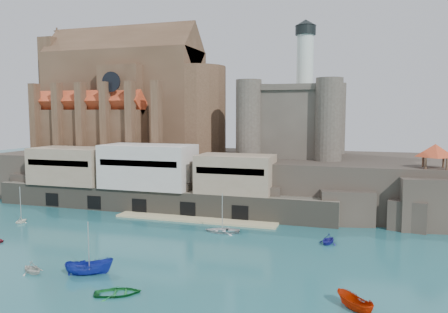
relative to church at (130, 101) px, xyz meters
name	(u,v)px	position (x,y,z in m)	size (l,w,h in m)	color
ground	(136,249)	(24.13, -41.85, -22.13)	(300.00, 300.00, 0.00)	#1B535B
promontory	(220,176)	(23.94, -2.48, -17.20)	(100.00, 36.00, 10.00)	#2A2420
quay	(147,180)	(13.94, -18.78, -16.06)	(70.00, 12.00, 13.05)	#5D584A
church	(130,101)	(0.00, 0.00, 0.00)	(47.00, 25.93, 30.51)	#4C3423
castle_keep	(294,117)	(40.21, -0.78, -3.81)	(21.20, 21.20, 29.30)	#453F36
rock_outcrop	(433,204)	(66.13, -16.01, -18.11)	(14.50, 10.50, 8.70)	#2A2420
pavilion	(435,152)	(66.13, -15.85, -9.40)	(6.40, 6.40, 5.40)	#4C3423
boat_1	(32,273)	(16.85, -54.08, -22.13)	(2.89, 1.76, 3.35)	beige
boat_2	(89,274)	(23.74, -52.42, -22.13)	(2.13, 2.19, 5.66)	navy
boat_3	(118,294)	(30.09, -56.50, -22.13)	(3.53, 1.02, 4.94)	#187730
boat_4	(21,223)	(-2.43, -34.73, -22.13)	(2.39, 1.46, 2.77)	white
boat_5	(354,309)	(54.13, -52.62, -22.13)	(1.70, 1.75, 4.52)	#BA2502
boat_6	(222,232)	(33.22, -29.87, -22.13)	(4.08, 1.18, 5.71)	silver
boat_7	(328,244)	(50.04, -31.12, -22.13)	(3.01, 1.84, 3.48)	navy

